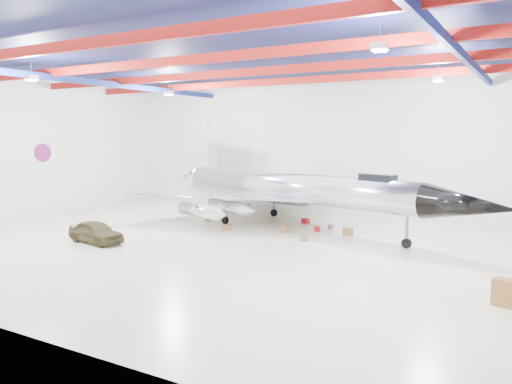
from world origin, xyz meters
The scene contains 17 objects.
floor centered at (0.00, 0.00, 0.00)m, with size 40.00×40.00×0.00m, color beige.
wall_back centered at (0.00, 15.00, 5.50)m, with size 40.00×40.00×0.00m, color silver.
wall_left centered at (-20.00, 0.00, 5.50)m, with size 30.00×30.00×0.00m, color silver.
ceiling centered at (0.00, 0.00, 11.00)m, with size 40.00×40.00×0.00m, color #0A0F38.
ceiling_structure centered at (0.00, 0.00, 10.32)m, with size 39.50×29.50×1.08m.
wall_roundel centered at (-19.94, 2.00, 5.00)m, with size 1.50×1.50×0.10m, color #B21414.
jet_aircraft centered at (0.24, 6.48, 2.54)m, with size 27.66×20.15×7.73m.
jeep centered at (-7.50, -3.99, 0.67)m, with size 1.58×3.93×1.34m, color #3A351D.
desk centered at (14.66, -4.20, 0.52)m, with size 1.13×0.56×1.03m, color brown.
crate_ply centered at (-2.97, 3.41, 0.17)m, with size 0.49×0.39×0.34m, color olive.
toolbox_red centered at (0.64, 8.45, 0.18)m, with size 0.51×0.40×0.35m, color maroon.
engine_drum centered at (3.12, 2.67, 0.20)m, with size 0.45×0.45×0.40m, color #59595B.
parts_bin centered at (4.85, 5.75, 0.23)m, with size 0.66×0.53×0.46m, color olive.
crate_small centered at (-6.42, 6.12, 0.15)m, with size 0.43×0.34×0.30m, color #59595B.
tool_chest centered at (2.67, 5.82, 0.18)m, with size 0.41×0.41×0.36m, color maroon.
oil_barrel centered at (0.90, 4.49, 0.20)m, with size 0.57×0.46×0.40m, color olive.
spares_box centered at (3.08, 7.21, 0.16)m, with size 0.36×0.36×0.32m, color #59595B.
Camera 1 is at (15.45, -24.71, 6.44)m, focal length 35.00 mm.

